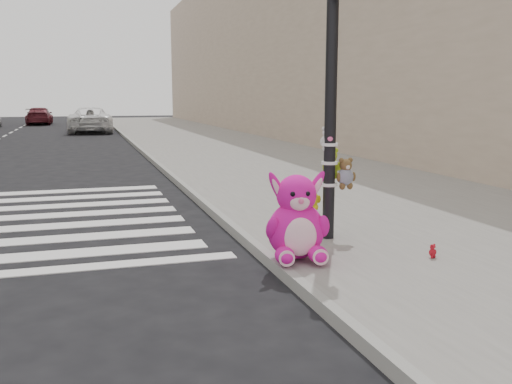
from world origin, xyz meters
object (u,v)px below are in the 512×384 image
object	(u,v)px
pink_bunny	(297,223)
red_teddy	(433,251)
signal_pole	(331,121)
car_white_near	(91,120)

from	to	relation	value
pink_bunny	red_teddy	size ratio (longest dim) A/B	6.25
pink_bunny	red_teddy	xyz separation A→B (m)	(1.61, -0.44, -0.36)
signal_pole	red_teddy	size ratio (longest dim) A/B	22.90
signal_pole	red_teddy	xyz separation A→B (m)	(0.78, -1.32, -1.52)
signal_pole	pink_bunny	xyz separation A→B (m)	(-0.83, -0.88, -1.16)
pink_bunny	car_white_near	world-z (taller)	car_white_near
signal_pole	red_teddy	world-z (taller)	signal_pole
signal_pole	car_white_near	size ratio (longest dim) A/B	0.76
red_teddy	car_white_near	xyz separation A→B (m)	(-3.40, 29.24, 0.51)
red_teddy	pink_bunny	bearing A→B (deg)	145.37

